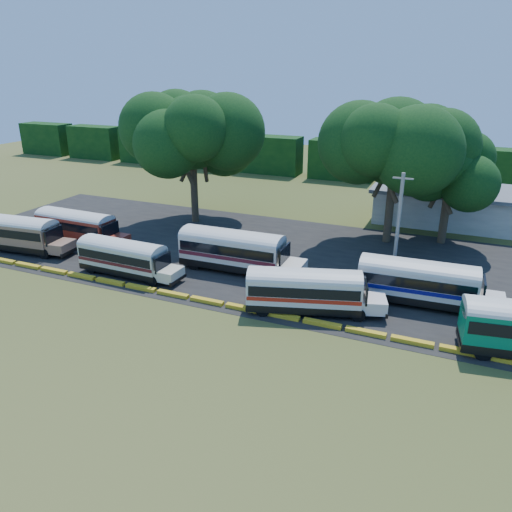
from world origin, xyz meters
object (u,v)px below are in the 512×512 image
at_px(bus_cream_west, 124,256).
at_px(tree_west, 192,133).
at_px(bus_white_red, 307,289).
at_px(bus_beige, 17,231).
at_px(bus_red, 77,225).

height_order(bus_cream_west, tree_west, tree_west).
relative_size(bus_white_red, tree_west, 0.73).
xyz_separation_m(bus_cream_west, bus_white_red, (16.27, -0.45, 0.10)).
relative_size(bus_beige, bus_cream_west, 1.11).
relative_size(bus_red, bus_white_red, 0.99).
height_order(bus_cream_west, bus_white_red, bus_white_red).
bearing_deg(bus_cream_west, tree_west, 99.93).
bearing_deg(bus_cream_west, bus_white_red, 0.01).
distance_m(bus_beige, tree_west, 20.27).
relative_size(bus_cream_west, bus_white_red, 0.93).
bearing_deg(bus_cream_west, bus_beige, 177.90).
distance_m(bus_cream_west, tree_west, 18.17).
xyz_separation_m(bus_red, tree_west, (6.99, 11.20, 8.03)).
height_order(bus_white_red, tree_west, tree_west).
relative_size(bus_beige, bus_white_red, 1.03).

